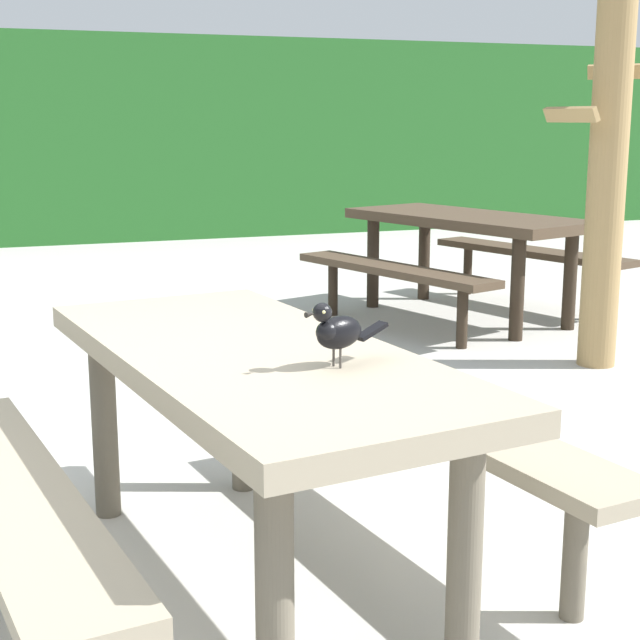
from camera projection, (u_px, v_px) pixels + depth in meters
ground_plane at (133, 586)px, 2.91m from camera, size 60.00×60.00×0.00m
hedge_wall at (0, 139)px, 11.17m from camera, size 28.00×1.92×2.34m
picnic_table_foreground at (253, 407)px, 2.84m from camera, size 1.90×1.93×0.74m
bird_grackle at (336, 330)px, 2.55m from camera, size 0.28×0.13×0.18m
picnic_table_mid_left at (467, 240)px, 6.72m from camera, size 2.12×2.14×0.74m
stalk_post_right_side at (606, 186)px, 5.32m from camera, size 0.66×0.56×2.04m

